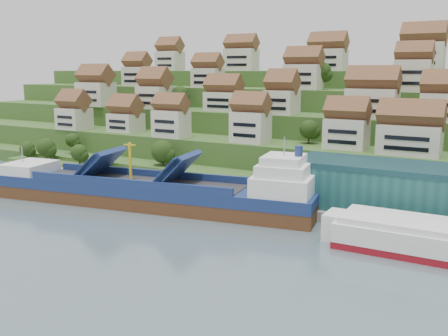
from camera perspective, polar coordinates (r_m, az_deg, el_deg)
The scene contains 11 objects.
ground at distance 113.32m, azimuth -5.02°, elevation -5.00°, with size 300.00×300.00×0.00m, color slate.
quay at distance 116.53m, azimuth 7.38°, elevation -4.04°, with size 180.00×14.00×2.20m, color gray.
pebble_beach at distance 160.31m, azimuth -19.79°, elevation -0.64°, with size 45.00×20.00×1.00m, color gray.
hillside at distance 203.68m, azimuth 11.82°, elevation 5.06°, with size 260.00×128.00×31.00m.
hillside_village at distance 161.52m, azimuth 8.00°, elevation 8.51°, with size 156.77×64.20×29.28m.
hillside_trees at distance 155.51m, azimuth -1.94°, elevation 5.35°, with size 140.52×62.18×30.96m.
warehouse at distance 109.44m, azimuth 23.56°, elevation -2.59°, with size 60.00×15.00×10.00m, color #205756.
flagpole at distance 111.39m, azimuth 5.57°, elevation -1.64°, with size 1.28×0.16×8.00m.
beach_huts at distance 160.74m, azimuth -20.62°, elevation -0.09°, with size 14.40×3.70×2.20m.
cargo_ship at distance 117.21m, azimuth -7.89°, elevation -2.82°, with size 80.57×25.45×17.68m.
second_ship at distance 93.99m, azimuth 22.96°, elevation -7.52°, with size 31.92×11.96×9.24m.
Camera 1 is at (62.41, -89.21, 31.46)m, focal length 40.00 mm.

